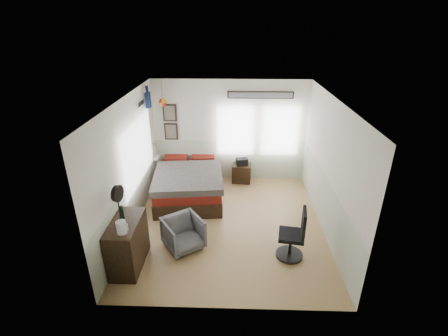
{
  "coord_description": "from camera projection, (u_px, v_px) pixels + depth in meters",
  "views": [
    {
      "loc": [
        0.1,
        -5.86,
        4.04
      ],
      "look_at": [
        -0.1,
        0.4,
        1.15
      ],
      "focal_mm": 26.0,
      "sensor_mm": 36.0,
      "label": 1
    }
  ],
  "objects": [
    {
      "name": "nightstand",
      "position": [
        242.0,
        173.0,
        8.76
      ],
      "size": [
        0.53,
        0.44,
        0.49
      ],
      "primitive_type": "cube",
      "rotation": [
        0.0,
        0.0,
        -0.1
      ],
      "color": "black",
      "rests_on": "ground_plane"
    },
    {
      "name": "bottle",
      "position": [
        122.0,
        213.0,
        5.53
      ],
      "size": [
        0.06,
        0.06,
        0.26
      ],
      "primitive_type": "cylinder",
      "color": "black",
      "rests_on": "dresser"
    },
    {
      "name": "black_bag",
      "position": [
        242.0,
        162.0,
        8.62
      ],
      "size": [
        0.34,
        0.26,
        0.18
      ],
      "primitive_type": "cube",
      "rotation": [
        0.0,
        0.0,
        0.24
      ],
      "color": "black",
      "rests_on": "nightstand"
    },
    {
      "name": "kettle",
      "position": [
        121.0,
        227.0,
        5.18
      ],
      "size": [
        0.19,
        0.16,
        0.21
      ],
      "rotation": [
        0.0,
        0.0,
        0.43
      ],
      "color": "silver",
      "rests_on": "dresser"
    },
    {
      "name": "room_shell",
      "position": [
        225.0,
        152.0,
        6.51
      ],
      "size": [
        4.02,
        4.52,
        2.71
      ],
      "color": "silver",
      "rests_on": "ground_plane"
    },
    {
      "name": "task_chair",
      "position": [
        294.0,
        238.0,
        5.9
      ],
      "size": [
        0.51,
        0.51,
        1.01
      ],
      "rotation": [
        0.0,
        0.0,
        -0.16
      ],
      "color": "black",
      "rests_on": "ground_plane"
    },
    {
      "name": "dresser",
      "position": [
        128.0,
        244.0,
        5.69
      ],
      "size": [
        0.48,
        1.0,
        0.9
      ],
      "primitive_type": "cube",
      "color": "black",
      "rests_on": "ground_plane"
    },
    {
      "name": "ground_plane",
      "position": [
        228.0,
        224.0,
        7.02
      ],
      "size": [
        4.0,
        4.5,
        0.01
      ],
      "primitive_type": "cube",
      "color": "tan"
    },
    {
      "name": "bed",
      "position": [
        189.0,
        183.0,
        8.0
      ],
      "size": [
        1.75,
        2.34,
        0.7
      ],
      "rotation": [
        0.0,
        0.0,
        0.1
      ],
      "color": "black",
      "rests_on": "ground_plane"
    },
    {
      "name": "armchair",
      "position": [
        183.0,
        233.0,
        6.19
      ],
      "size": [
        0.94,
        0.95,
        0.63
      ],
      "primitive_type": "imported",
      "rotation": [
        0.0,
        0.0,
        0.6
      ],
      "color": "#4E4D56",
      "rests_on": "ground_plane"
    },
    {
      "name": "wall_decor",
      "position": [
        185.0,
        106.0,
        7.95
      ],
      "size": [
        3.55,
        1.32,
        1.44
      ],
      "color": "black",
      "rests_on": "room_shell"
    },
    {
      "name": "stand_fan",
      "position": [
        117.0,
        194.0,
        5.26
      ],
      "size": [
        0.13,
        0.29,
        0.71
      ],
      "rotation": [
        0.0,
        0.0,
        -0.21
      ],
      "color": "black",
      "rests_on": "dresser"
    }
  ]
}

